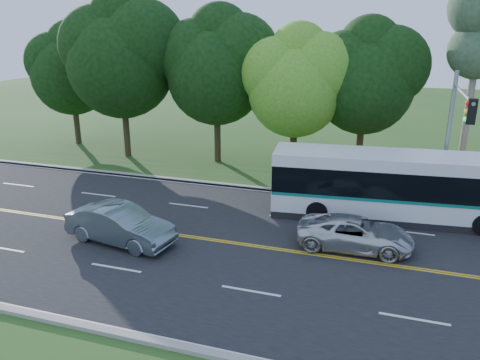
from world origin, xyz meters
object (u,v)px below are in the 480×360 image
(transit_bus, at_px, (402,187))
(suv, at_px, (355,233))
(sedan, at_px, (120,225))
(traffic_signal, at_px, (455,126))

(transit_bus, xyz_separation_m, suv, (-1.83, -3.92, -0.93))
(transit_bus, bearing_deg, sedan, -156.43)
(suv, bearing_deg, transit_bus, -26.44)
(sedan, relative_size, suv, 1.02)
(transit_bus, xyz_separation_m, sedan, (-11.58, -6.46, -0.79))
(sedan, bearing_deg, suv, -66.41)
(transit_bus, distance_m, suv, 4.43)
(traffic_signal, relative_size, suv, 1.45)
(sedan, xyz_separation_m, suv, (9.75, 2.54, -0.14))
(traffic_signal, xyz_separation_m, suv, (-3.77, -4.26, -3.98))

